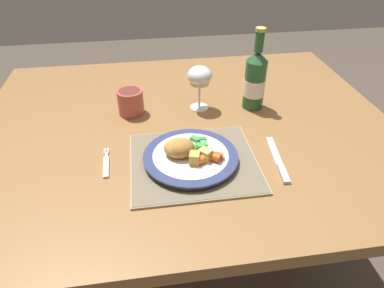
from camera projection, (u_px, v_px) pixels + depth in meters
ground_plane at (188, 268)px, 1.48m from camera, size 6.00×6.00×0.00m
dining_table at (186, 145)px, 1.10m from camera, size 1.27×1.02×0.74m
placemat at (194, 162)px, 0.89m from camera, size 0.33×0.29×0.01m
dinner_plate at (191, 157)px, 0.88m from camera, size 0.24×0.24×0.02m
breaded_croquettes at (180, 148)px, 0.86m from camera, size 0.10×0.09×0.04m
green_beans_pile at (201, 145)px, 0.90m from camera, size 0.05×0.08×0.02m
glazed_carrots at (207, 156)px, 0.85m from camera, size 0.08×0.05×0.02m
fork at (106, 165)px, 0.88m from camera, size 0.02×0.12×0.01m
table_knife at (279, 163)px, 0.88m from camera, size 0.04×0.19×0.01m
wine_glass at (200, 78)px, 1.06m from camera, size 0.08×0.08×0.14m
bottle at (255, 80)px, 1.08m from camera, size 0.07×0.07×0.26m
roast_potatoes at (198, 156)px, 0.85m from camera, size 0.07×0.06×0.03m
drinking_cup at (131, 101)px, 1.07m from camera, size 0.08×0.08×0.08m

